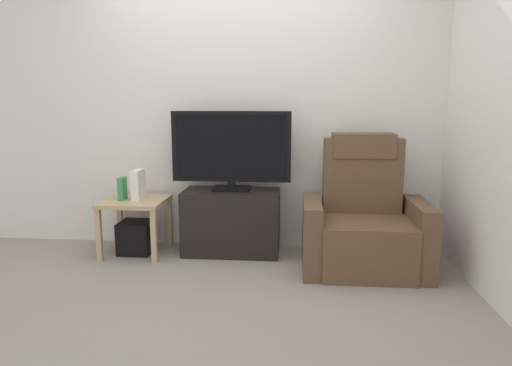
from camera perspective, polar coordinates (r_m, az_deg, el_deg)
name	(u,v)px	position (r m, az deg, el deg)	size (l,w,h in m)	color
ground_plane	(217,291)	(3.38, -4.85, -13.22)	(6.40, 6.40, 0.00)	gray
wall_back	(236,106)	(4.22, -2.46, 9.59)	(6.40, 0.06, 2.60)	silver
wall_side	(508,107)	(3.33, 28.92, 8.27)	(0.06, 4.48, 2.60)	silver
tv_stand	(232,222)	(4.09, -3.07, -4.84)	(0.85, 0.43, 0.57)	black
television	(231,149)	(3.99, -3.12, 4.26)	(1.04, 0.20, 0.69)	black
recliner_armchair	(364,222)	(3.81, 13.29, -4.81)	(0.98, 0.78, 1.08)	brown
side_table	(135,208)	(4.19, -14.85, -3.03)	(0.54, 0.54, 0.49)	tan
subwoofer_box	(136,237)	(4.25, -14.69, -6.53)	(0.28, 0.28, 0.28)	black
book_upright	(122,189)	(4.17, -16.34, -0.67)	(0.05, 0.12, 0.20)	#388C4C
game_console	(138,185)	(4.14, -14.47, -0.19)	(0.07, 0.20, 0.26)	white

